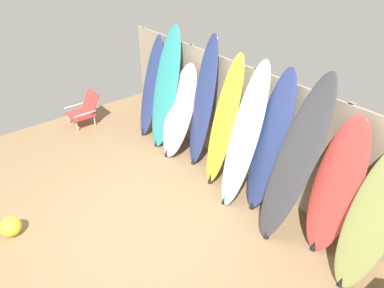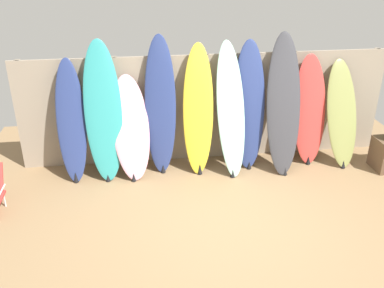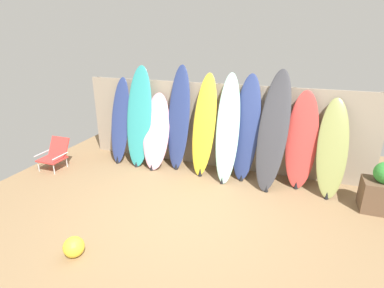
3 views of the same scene
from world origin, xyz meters
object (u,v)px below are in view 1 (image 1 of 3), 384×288
surfboard_navy_0 (151,88)px  surfboard_charcoal_7 (295,161)px  surfboard_olive_9 (372,219)px  beach_ball (11,226)px  beach_chair (85,109)px  surfboard_navy_3 (203,104)px  surfboard_seafoam_5 (244,137)px  surfboard_navy_6 (270,143)px  surfboard_pink_2 (179,112)px  surfboard_teal_1 (166,89)px  surfboard_red_8 (336,188)px  surfboard_yellow_4 (224,123)px

surfboard_navy_0 → surfboard_charcoal_7: 3.31m
surfboard_olive_9 → beach_ball: 4.42m
surfboard_navy_0 → beach_chair: (-1.12, -0.87, -0.59)m
surfboard_navy_3 → surfboard_seafoam_5: 1.10m
surfboard_navy_3 → beach_ball: 3.24m
surfboard_seafoam_5 → surfboard_olive_9: (1.88, 0.05, -0.18)m
surfboard_navy_6 → beach_chair: size_ratio=3.24×
surfboard_navy_0 → surfboard_pink_2: bearing=-1.8°
surfboard_teal_1 → surfboard_olive_9: size_ratio=1.25×
surfboard_navy_0 → beach_ball: (1.13, -3.01, -0.78)m
surfboard_teal_1 → surfboard_navy_6: size_ratio=1.04×
surfboard_red_8 → surfboard_charcoal_7: bearing=-164.3°
surfboard_navy_0 → surfboard_seafoam_5: surfboard_seafoam_5 is taller
surfboard_pink_2 → surfboard_olive_9: (3.44, -0.01, 0.06)m
surfboard_pink_2 → surfboard_seafoam_5: bearing=-2.3°
surfboard_navy_6 → surfboard_olive_9: size_ratio=1.21×
surfboard_navy_0 → surfboard_teal_1: size_ratio=0.87×
surfboard_navy_6 → surfboard_navy_3: bearing=179.0°
surfboard_yellow_4 → surfboard_pink_2: bearing=-178.7°
surfboard_yellow_4 → surfboard_navy_0: bearing=179.9°
surfboard_seafoam_5 → surfboard_navy_6: 0.36m
surfboard_seafoam_5 → surfboard_red_8: 1.37m
surfboard_navy_3 → surfboard_navy_6: (1.42, -0.02, -0.05)m
surfboard_navy_6 → beach_ball: (-1.65, -3.07, -0.88)m
surfboard_seafoam_5 → beach_chair: surfboard_seafoam_5 is taller
surfboard_navy_0 → surfboard_seafoam_5: 2.46m
surfboard_yellow_4 → surfboard_navy_6: surfboard_navy_6 is taller
surfboard_navy_0 → surfboard_olive_9: size_ratio=1.10×
surfboard_olive_9 → beach_chair: 5.54m
surfboard_navy_3 → surfboard_red_8: surfboard_navy_3 is taller
surfboard_pink_2 → beach_chair: bearing=-157.4°
surfboard_navy_0 → surfboard_navy_6: size_ratio=0.91×
surfboard_teal_1 → surfboard_seafoam_5: (1.96, -0.07, -0.04)m
surfboard_red_8 → surfboard_pink_2: bearing=-178.4°
surfboard_navy_6 → surfboard_navy_0: bearing=-178.7°
surfboard_seafoam_5 → surfboard_charcoal_7: 0.85m
surfboard_teal_1 → beach_chair: size_ratio=3.37×
surfboard_navy_6 → surfboard_charcoal_7: size_ratio=0.95×
surfboard_navy_3 → surfboard_seafoam_5: (1.09, -0.18, -0.05)m
surfboard_seafoam_5 → beach_ball: (-1.32, -2.92, -0.88)m
surfboard_teal_1 → surfboard_navy_6: (2.29, 0.08, -0.04)m
surfboard_red_8 → surfboard_seafoam_5: bearing=-173.9°
surfboard_seafoam_5 → surfboard_navy_6: size_ratio=1.00×
surfboard_teal_1 → beach_chair: surfboard_teal_1 is taller
surfboard_navy_0 → beach_ball: surfboard_navy_0 is taller
surfboard_teal_1 → surfboard_navy_6: bearing=1.9°
surfboard_charcoal_7 → beach_ball: bearing=-126.5°
surfboard_olive_9 → beach_ball: surfboard_olive_9 is taller
surfboard_navy_0 → surfboard_charcoal_7: size_ratio=0.86×
surfboard_red_8 → surfboard_olive_9: bearing=-10.3°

